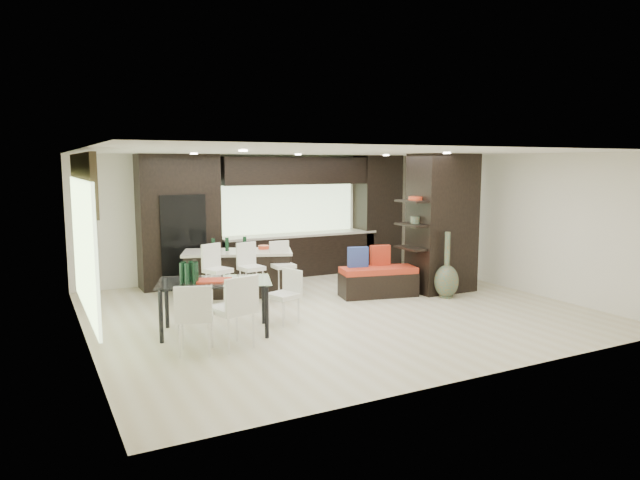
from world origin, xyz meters
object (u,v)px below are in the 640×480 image
bench (378,282)px  chair_near (232,314)px  stool_right (283,276)px  dining_table (215,307)px  floor_vase (447,265)px  chair_far (195,321)px  kitchen_island (238,273)px  chair_end (284,299)px  stool_left (218,282)px  stool_mid (252,279)px

bench → chair_near: (-3.46, -1.68, 0.19)m
stool_right → dining_table: bearing=-139.8°
floor_vase → chair_near: bearing=-167.7°
stool_right → chair_far: 3.21m
kitchen_island → dining_table: 2.50m
dining_table → stool_right: bearing=58.7°
dining_table → chair_end: bearing=18.4°
floor_vase → chair_end: floor_vase is taller
bench → dining_table: bearing=-153.3°
stool_left → floor_vase: (4.03, -1.29, 0.18)m
kitchen_island → bench: 2.69m
stool_mid → dining_table: 1.87m
stool_mid → floor_vase: bearing=-31.1°
floor_vase → chair_near: 4.65m
kitchen_island → stool_right: (0.62, -0.73, 0.01)m
stool_left → bench: (2.95, -0.61, -0.17)m
chair_near → stool_right: bearing=37.3°
bench → dining_table: dining_table is taller
bench → dining_table: 3.58m
kitchen_island → dining_table: (-1.13, -2.22, -0.03)m
chair_end → dining_table: bearing=71.0°
stool_mid → chair_end: size_ratio=1.13×
stool_right → chair_end: bearing=-113.6°
kitchen_island → stool_left: 0.97m
dining_table → chair_far: (-0.51, -0.78, 0.05)m
stool_mid → chair_end: bearing=-101.1°
bench → chair_near: 3.85m
floor_vase → dining_table: bearing=-177.6°
stool_right → chair_far: size_ratio=0.98×
bench → chair_far: 4.31m
stool_left → dining_table: stool_left is taller
kitchen_island → chair_near: bearing=-89.9°
chair_far → chair_end: 1.80m
stool_left → dining_table: (-0.51, -1.49, -0.05)m
kitchen_island → dining_table: size_ratio=1.24×
chair_far → chair_end: bearing=45.4°
stool_mid → bench: stool_mid is taller
kitchen_island → bench: (2.33, -1.34, -0.14)m
kitchen_island → stool_mid: (0.00, -0.73, 0.02)m
bench → chair_end: size_ratio=1.86×
kitchen_island → chair_far: (-1.65, -3.00, 0.02)m
chair_near → kitchen_island: bearing=54.2°
dining_table → bench: bearing=32.7°
floor_vase → chair_end: 3.44m
stool_mid → dining_table: size_ratio=0.54×
stool_mid → stool_right: (0.62, 0.00, -0.01)m
kitchen_island → stool_left: stool_left is taller
kitchen_island → chair_far: 3.43m
bench → stool_mid: bearing=177.8°
stool_left → chair_near: bearing=-123.8°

